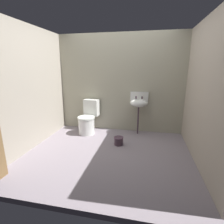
% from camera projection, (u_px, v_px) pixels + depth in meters
% --- Properties ---
extents(ground_plane, '(3.41, 2.83, 0.08)m').
position_uv_depth(ground_plane, '(109.00, 153.00, 3.27)').
color(ground_plane, gray).
extents(wall_back, '(3.41, 0.10, 2.32)m').
position_uv_depth(wall_back, '(120.00, 84.00, 4.16)').
color(wall_back, '#9C9983').
rests_on(wall_back, ground).
extents(wall_left, '(0.10, 2.63, 2.32)m').
position_uv_depth(wall_left, '(33.00, 88.00, 3.36)').
color(wall_left, '#9C9486').
rests_on(wall_left, ground).
extents(wall_right, '(0.10, 2.63, 2.32)m').
position_uv_depth(wall_right, '(204.00, 93.00, 2.75)').
color(wall_right, '#A29685').
rests_on(wall_right, ground).
extents(toilet_near_wall, '(0.45, 0.63, 0.78)m').
position_uv_depth(toilet_near_wall, '(88.00, 120.00, 4.13)').
color(toilet_near_wall, silver).
rests_on(toilet_near_wall, ground).
extents(sink, '(0.42, 0.35, 0.99)m').
position_uv_depth(sink, '(139.00, 103.00, 3.96)').
color(sink, '#412F3B').
rests_on(sink, ground).
extents(bucket, '(0.20, 0.20, 0.16)m').
position_uv_depth(bucket, '(119.00, 141.00, 3.52)').
color(bucket, '#412F3B').
rests_on(bucket, ground).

